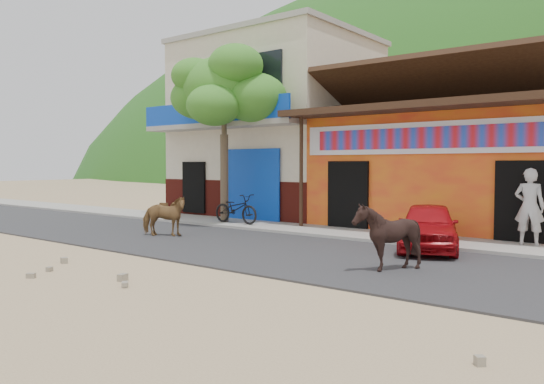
% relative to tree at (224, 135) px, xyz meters
% --- Properties ---
extents(ground, '(120.00, 120.00, 0.00)m').
position_rel_tree_xyz_m(ground, '(4.60, -5.80, -3.12)').
color(ground, '#9E825B').
rests_on(ground, ground).
extents(road, '(60.00, 5.00, 0.04)m').
position_rel_tree_xyz_m(road, '(4.60, -3.30, -3.10)').
color(road, '#28282B').
rests_on(road, ground).
extents(sidewalk, '(60.00, 2.00, 0.12)m').
position_rel_tree_xyz_m(sidewalk, '(4.60, 0.20, -3.06)').
color(sidewalk, gray).
rests_on(sidewalk, ground).
extents(dance_club, '(8.00, 6.00, 3.60)m').
position_rel_tree_xyz_m(dance_club, '(6.60, 4.20, -1.32)').
color(dance_club, orange).
rests_on(dance_club, ground).
extents(cafe_building, '(7.00, 6.00, 7.00)m').
position_rel_tree_xyz_m(cafe_building, '(-0.90, 4.20, 0.38)').
color(cafe_building, beige).
rests_on(cafe_building, ground).
extents(tree, '(3.00, 3.00, 6.00)m').
position_rel_tree_xyz_m(tree, '(0.00, 0.00, 0.00)').
color(tree, '#2D721E').
rests_on(tree, sidewalk).
extents(cow_tan, '(1.50, 1.21, 1.16)m').
position_rel_tree_xyz_m(cow_tan, '(0.75, -3.35, -2.50)').
color(cow_tan, brown).
rests_on(cow_tan, road).
extents(cow_dark, '(1.47, 1.38, 1.33)m').
position_rel_tree_xyz_m(cow_dark, '(7.99, -3.96, -2.42)').
color(cow_dark, black).
rests_on(cow_dark, road).
extents(red_car, '(2.44, 3.61, 1.14)m').
position_rel_tree_xyz_m(red_car, '(7.65, -1.00, -2.51)').
color(red_car, '#A70B12').
rests_on(red_car, road).
extents(scooter, '(1.91, 0.73, 0.99)m').
position_rel_tree_xyz_m(scooter, '(0.66, -0.15, -2.51)').
color(scooter, black).
rests_on(scooter, sidewalk).
extents(pedestrian, '(0.72, 0.49, 1.89)m').
position_rel_tree_xyz_m(pedestrian, '(9.53, 0.69, -2.05)').
color(pedestrian, '#BEBEBE').
rests_on(pedestrian, sidewalk).
extents(cafe_chair_left, '(0.48, 0.48, 0.84)m').
position_rel_tree_xyz_m(cafe_chair_left, '(-3.84, 0.46, -2.58)').
color(cafe_chair_left, '#463117').
rests_on(cafe_chair_left, sidewalk).
extents(cafe_chair_right, '(0.41, 0.41, 0.79)m').
position_rel_tree_xyz_m(cafe_chair_right, '(-2.59, -0.41, -2.61)').
color(cafe_chair_right, '#462317').
rests_on(cafe_chair_right, sidewalk).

